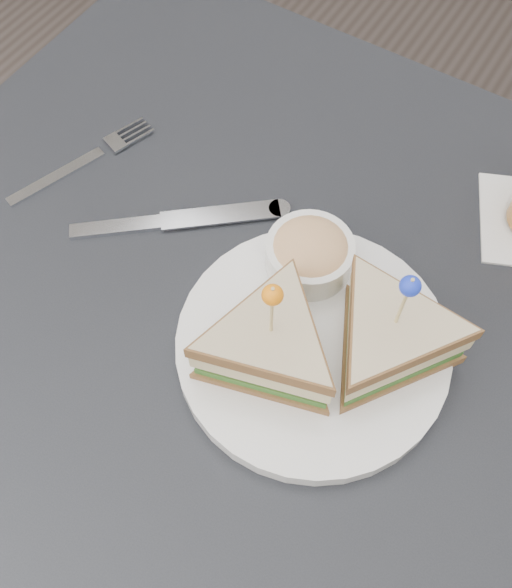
% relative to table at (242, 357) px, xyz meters
% --- Properties ---
extents(ground_plane, '(3.50, 3.50, 0.00)m').
position_rel_table_xyz_m(ground_plane, '(0.00, 0.00, -0.67)').
color(ground_plane, '#3F3833').
extents(table, '(0.80, 0.80, 0.75)m').
position_rel_table_xyz_m(table, '(0.00, 0.00, 0.00)').
color(table, black).
rests_on(table, ground).
extents(plate_meal, '(0.30, 0.29, 0.14)m').
position_rel_table_xyz_m(plate_meal, '(0.08, 0.01, 0.12)').
color(plate_meal, white).
rests_on(plate_meal, table).
extents(cutlery_fork, '(0.07, 0.17, 0.00)m').
position_rel_table_xyz_m(cutlery_fork, '(-0.24, 0.08, 0.08)').
color(cutlery_fork, silver).
rests_on(cutlery_fork, table).
extents(cutlery_knife, '(0.18, 0.16, 0.01)m').
position_rel_table_xyz_m(cutlery_knife, '(-0.12, 0.06, 0.08)').
color(cutlery_knife, silver).
rests_on(cutlery_knife, table).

